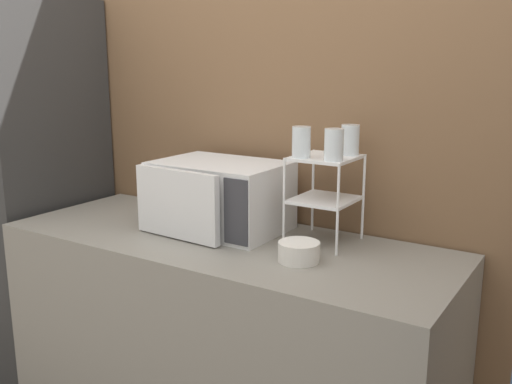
# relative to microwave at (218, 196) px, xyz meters

# --- Properties ---
(wall_back) EXTENTS (8.00, 0.06, 2.60)m
(wall_back) POSITION_rel_microwave_xyz_m (0.09, 0.29, 0.27)
(wall_back) COLOR brown
(wall_back) RESTS_ON ground_plane
(counter) EXTENTS (1.84, 0.70, 0.89)m
(counter) POSITION_rel_microwave_xyz_m (0.09, -0.09, -0.59)
(counter) COLOR gray
(counter) RESTS_ON ground_plane
(microwave) EXTENTS (0.53, 0.42, 0.28)m
(microwave) POSITION_rel_microwave_xyz_m (0.00, 0.00, 0.00)
(microwave) COLOR silver
(microwave) RESTS_ON counter
(dish_rack) EXTENTS (0.23, 0.25, 0.34)m
(dish_rack) POSITION_rel_microwave_xyz_m (0.45, 0.08, 0.10)
(dish_rack) COLOR white
(dish_rack) RESTS_ON counter
(glass_front_left) EXTENTS (0.07, 0.07, 0.11)m
(glass_front_left) POSITION_rel_microwave_xyz_m (0.38, 0.00, 0.25)
(glass_front_left) COLOR silver
(glass_front_left) RESTS_ON dish_rack
(glass_back_right) EXTENTS (0.07, 0.07, 0.11)m
(glass_back_right) POSITION_rel_microwave_xyz_m (0.51, 0.16, 0.25)
(glass_back_right) COLOR silver
(glass_back_right) RESTS_ON dish_rack
(glass_front_right) EXTENTS (0.07, 0.07, 0.11)m
(glass_front_right) POSITION_rel_microwave_xyz_m (0.51, 0.00, 0.25)
(glass_front_right) COLOR silver
(glass_front_right) RESTS_ON dish_rack
(bowl) EXTENTS (0.15, 0.15, 0.07)m
(bowl) POSITION_rel_microwave_xyz_m (0.47, -0.17, -0.11)
(bowl) COLOR silver
(bowl) RESTS_ON counter
(refrigerator) EXTENTS (0.66, 0.67, 1.87)m
(refrigerator) POSITION_rel_microwave_xyz_m (-1.20, -0.07, -0.10)
(refrigerator) COLOR #2D2D2D
(refrigerator) RESTS_ON ground_plane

